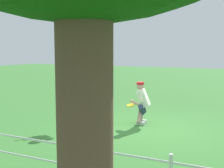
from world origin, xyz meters
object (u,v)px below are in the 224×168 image
(frisbee_held, at_px, (131,105))
(frisbee_flying, at_px, (86,61))
(person, at_px, (142,102))
(dog, at_px, (80,74))

(frisbee_held, bearing_deg, frisbee_flying, 6.76)
(person, xyz_separation_m, dog, (1.83, 0.61, 0.83))
(person, bearing_deg, frisbee_flying, 5.86)
(person, height_order, frisbee_flying, frisbee_flying)
(frisbee_held, bearing_deg, dog, 11.70)
(person, height_order, dog, dog)
(person, distance_m, dog, 2.10)
(frisbee_flying, bearing_deg, person, -165.07)
(person, xyz_separation_m, frisbee_held, (0.26, 0.28, -0.09))
(person, relative_size, frisbee_flying, 4.68)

